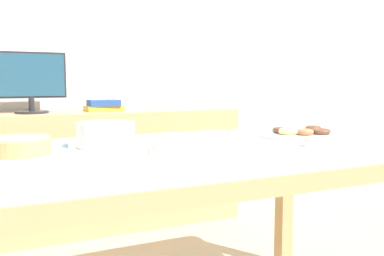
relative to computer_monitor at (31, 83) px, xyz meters
The scene contains 12 objects.
wall_back 0.59m from the computer_monitor, 37.97° to the left, with size 8.00×0.10×2.60m, color white.
dining_table 1.49m from the computer_monitor, 74.62° to the right, with size 1.65×0.87×0.74m.
sideboard 0.70m from the computer_monitor, ahead, with size 1.96×0.44×0.79m.
computer_monitor is the anchor object (origin of this frame).
book_stack 0.48m from the computer_monitor, ahead, with size 0.24×0.17×0.08m.
cake_chocolate_round 1.44m from the computer_monitor, 96.59° to the right, with size 0.26×0.26×0.07m.
pastry_platter 1.67m from the computer_monitor, 54.19° to the right, with size 0.37×0.37×0.04m.
plate_stack 1.31m from the computer_monitor, 83.98° to the right, with size 0.21×0.21×0.09m.
tealight_near_front 1.55m from the computer_monitor, 81.00° to the right, with size 0.04×0.04×0.04m.
tealight_centre 1.41m from the computer_monitor, 59.41° to the right, with size 0.04×0.04×0.04m.
tealight_left_edge 1.23m from the computer_monitor, 99.84° to the right, with size 0.04×0.04×0.04m.
tealight_near_cakes 1.80m from the computer_monitor, 63.55° to the right, with size 0.04×0.04×0.04m.
Camera 1 is at (-0.63, -1.41, 0.98)m, focal length 40.00 mm.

